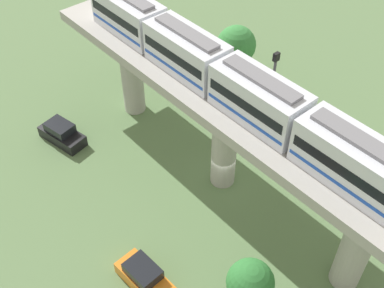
% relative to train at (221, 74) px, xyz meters
% --- Properties ---
extents(ground_plane, '(120.00, 120.00, 0.00)m').
position_rel_train_xyz_m(ground_plane, '(0.00, -0.77, -9.78)').
color(ground_plane, '#5B7A4C').
extents(viaduct, '(5.20, 35.80, 8.25)m').
position_rel_train_xyz_m(viaduct, '(0.00, -0.77, -3.38)').
color(viaduct, '#A8A59E').
rests_on(viaduct, ground).
extents(train, '(2.64, 27.45, 3.24)m').
position_rel_train_xyz_m(train, '(0.00, 0.00, 0.00)').
color(train, silver).
rests_on(train, viaduct).
extents(parked_car_black, '(2.62, 4.48, 1.76)m').
position_rel_train_xyz_m(parked_car_black, '(-7.21, 11.49, -9.04)').
color(parked_car_black, black).
rests_on(parked_car_black, ground).
extents(parked_car_orange, '(2.03, 4.30, 1.76)m').
position_rel_train_xyz_m(parked_car_orange, '(-10.11, -4.08, -9.04)').
color(parked_car_orange, orange).
rests_on(parked_car_orange, ground).
extents(tree_near_viaduct, '(3.67, 3.67, 6.04)m').
position_rel_train_xyz_m(tree_near_viaduct, '(9.71, 7.83, -5.59)').
color(tree_near_viaduct, brown).
rests_on(tree_near_viaduct, ground).
extents(tree_mid_lot, '(2.92, 2.92, 4.41)m').
position_rel_train_xyz_m(tree_mid_lot, '(-6.26, -9.60, -6.85)').
color(tree_mid_lot, brown).
rests_on(tree_mid_lot, ground).
extents(signal_post, '(0.44, 0.28, 10.85)m').
position_rel_train_xyz_m(signal_post, '(3.40, -1.75, -3.83)').
color(signal_post, '#4C4C51').
rests_on(signal_post, ground).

